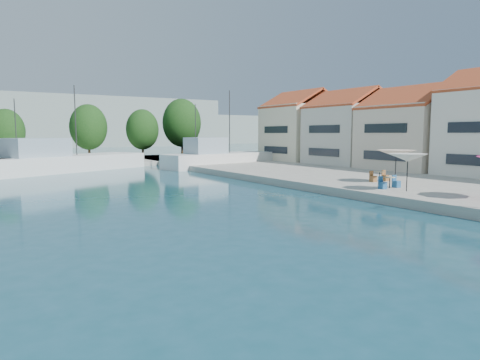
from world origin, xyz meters
TOP-DOWN VIEW (x-y plane):
  - quay_right at (22.00, 30.00)m, footprint 32.00×92.00m
  - quay_far at (-8.00, 67.00)m, footprint 90.00×16.00m
  - hill_east at (40.00, 180.00)m, footprint 140.00×40.00m
  - building_04 at (24.00, 33.00)m, footprint 9.00×8.80m
  - building_05 at (24.00, 42.00)m, footprint 8.40×8.80m
  - building_06 at (24.00, 51.00)m, footprint 9.00×8.80m
  - trawler_03 at (-7.05, 55.73)m, footprint 20.66×13.63m
  - trawler_04 at (11.49, 52.24)m, footprint 16.09×6.84m
  - tree_05 at (-11.21, 68.47)m, footprint 4.67×4.67m
  - tree_06 at (-0.30, 70.61)m, footprint 5.42×5.42m
  - tree_07 at (7.59, 69.52)m, footprint 5.04×5.04m
  - tree_08 at (14.45, 69.93)m, footprint 6.34×6.34m
  - umbrella_white at (8.55, 21.92)m, footprint 2.48×2.48m
  - umbrella_cream at (11.79, 25.36)m, footprint 2.86×2.86m
  - cafe_table_02 at (8.93, 23.55)m, footprint 1.82×0.70m
  - cafe_table_03 at (11.65, 26.71)m, footprint 1.82×0.70m

SIDE VIEW (x-z plane):
  - quay_right at x=22.00m, z-range 0.00..0.60m
  - quay_far at x=-8.00m, z-range 0.00..0.60m
  - cafe_table_02 at x=8.93m, z-range 0.51..1.27m
  - cafe_table_03 at x=11.65m, z-range 0.51..1.27m
  - trawler_03 at x=-7.05m, z-range -4.03..6.17m
  - trawler_04 at x=11.49m, z-range -4.03..6.17m
  - umbrella_white at x=8.55m, z-range 1.55..3.97m
  - umbrella_cream at x=11.79m, z-range 1.58..4.05m
  - tree_05 at x=-11.21m, z-range 1.13..8.04m
  - tree_07 at x=7.59m, z-range 1.17..8.63m
  - building_04 at x=24.00m, z-range 0.42..9.62m
  - tree_06 at x=-0.30m, z-range 1.22..9.24m
  - building_05 at x=24.00m, z-range 0.41..10.11m
  - building_06 at x=24.00m, z-range 0.40..10.60m
  - hill_east at x=40.00m, z-range 0.00..12.00m
  - tree_08 at x=14.45m, z-range 1.32..10.72m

